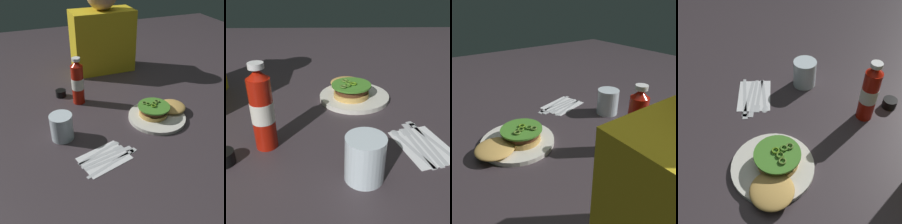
{
  "view_description": "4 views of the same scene",
  "coord_description": "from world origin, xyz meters",
  "views": [
    {
      "loc": [
        -0.38,
        -0.88,
        0.66
      ],
      "look_at": [
        -0.05,
        -0.01,
        0.04
      ],
      "focal_mm": 41.9,
      "sensor_mm": 36.0,
      "label": 1
    },
    {
      "loc": [
        -0.73,
        0.01,
        0.41
      ],
      "look_at": [
        -0.06,
        -0.01,
        0.05
      ],
      "focal_mm": 42.54,
      "sensor_mm": 36.0,
      "label": 2
    },
    {
      "loc": [
        0.38,
        0.55,
        0.45
      ],
      "look_at": [
        -0.06,
        -0.08,
        0.06
      ],
      "focal_mm": 36.58,
      "sensor_mm": 36.0,
      "label": 3
    },
    {
      "loc": [
        0.58,
        0.09,
        0.71
      ],
      "look_at": [
        -0.05,
        -0.06,
        0.06
      ],
      "focal_mm": 44.92,
      "sensor_mm": 36.0,
      "label": 4
    }
  ],
  "objects": [
    {
      "name": "napkin",
      "position": [
        -0.16,
        -0.23,
        0.0
      ],
      "size": [
        0.2,
        0.16,
        0.0
      ],
      "primitive_type": "cube",
      "rotation": [
        0.0,
        0.0,
        0.28
      ],
      "color": "silver",
      "rests_on": "ground_plane"
    },
    {
      "name": "butter_knife",
      "position": [
        -0.13,
        -0.25,
        0.0
      ],
      "size": [
        0.21,
        0.09,
        0.0
      ],
      "color": "silver",
      "rests_on": "napkin"
    },
    {
      "name": "fork_utensil",
      "position": [
        -0.15,
        -0.21,
        0.0
      ],
      "size": [
        0.18,
        0.05,
        0.0
      ],
      "color": "silver",
      "rests_on": "napkin"
    },
    {
      "name": "ground_plane",
      "position": [
        0.0,
        0.0,
        0.0
      ],
      "size": [
        3.0,
        3.0,
        0.0
      ],
      "primitive_type": "plane",
      "color": "#372E33"
    },
    {
      "name": "ketchup_bottle",
      "position": [
        -0.15,
        0.18,
        0.11
      ],
      "size": [
        0.06,
        0.06,
        0.23
      ],
      "color": "#AB1609",
      "rests_on": "ground_plane"
    },
    {
      "name": "spoon_utensil",
      "position": [
        -0.15,
        -0.18,
        0.0
      ],
      "size": [
        0.18,
        0.08,
        0.0
      ],
      "color": "silver",
      "rests_on": "napkin"
    },
    {
      "name": "condiment_cup",
      "position": [
        -0.22,
        0.27,
        0.02
      ],
      "size": [
        0.05,
        0.05,
        0.03
      ],
      "primitive_type": "cylinder",
      "color": "black",
      "rests_on": "ground_plane"
    },
    {
      "name": "burger_sandwich",
      "position": [
        0.16,
        -0.05,
        0.03
      ],
      "size": [
        0.23,
        0.14,
        0.05
      ],
      "color": "tan",
      "rests_on": "dinner_plate"
    },
    {
      "name": "table_knife",
      "position": [
        -0.13,
        -0.24,
        0.0
      ],
      "size": [
        0.2,
        0.05,
        0.0
      ],
      "color": "silver",
      "rests_on": "napkin"
    },
    {
      "name": "steak_knife",
      "position": [
        -0.14,
        -0.22,
        0.0
      ],
      "size": [
        0.2,
        0.06,
        0.0
      ],
      "color": "silver",
      "rests_on": "napkin"
    },
    {
      "name": "water_glass",
      "position": [
        -0.28,
        -0.06,
        0.05
      ],
      "size": [
        0.09,
        0.09,
        0.1
      ],
      "primitive_type": "cylinder",
      "color": "silver",
      "rests_on": "ground_plane"
    },
    {
      "name": "dinner_plate",
      "position": [
        0.13,
        -0.07,
        0.01
      ],
      "size": [
        0.25,
        0.25,
        0.02
      ],
      "primitive_type": "cylinder",
      "color": "silver",
      "rests_on": "ground_plane"
    }
  ]
}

